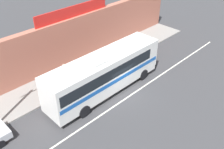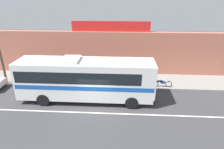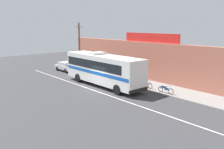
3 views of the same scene
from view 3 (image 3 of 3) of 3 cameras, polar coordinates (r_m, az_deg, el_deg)
The scene contains 11 objects.
ground_plane at distance 26.40m, azimuth -3.10°, elevation -3.43°, with size 70.00×70.00×0.00m, color #3A3A3D.
sidewalk_slab at distance 29.73m, azimuth 4.88°, elevation -1.59°, with size 30.00×3.60×0.14m, color gray.
storefront_facade at distance 30.83m, azimuth 7.78°, elevation 3.24°, with size 30.00×0.70×4.80m, color #B26651.
storefront_billboard at distance 29.99m, azimuth 9.13°, elevation 8.63°, with size 8.37×0.12×1.10m, color red.
road_center_stripe at distance 25.94m, azimuth -4.50°, elevation -3.71°, with size 30.00×0.14×0.01m, color silver.
intercity_bus at distance 27.40m, azimuth -2.29°, elevation 1.57°, with size 11.30×2.69×3.78m.
parked_car at distance 36.98m, azimuth -10.80°, elevation 1.94°, with size 4.27×1.91×1.37m.
utility_pole at distance 35.69m, azimuth -7.75°, elevation 6.66°, with size 1.60×0.22×7.07m.
motorcycle_purple at distance 26.51m, azimuth 7.99°, elevation -2.20°, with size 1.86×0.56×0.94m.
motorcycle_orange at distance 24.75m, azimuth 12.61°, elevation -3.38°, with size 1.89×0.56×0.94m.
pedestrian_near_shop at distance 31.13m, azimuth 1.70°, elevation 0.98°, with size 0.30×0.48×1.64m.
Camera 3 is at (20.27, -15.44, 6.90)m, focal length 38.46 mm.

